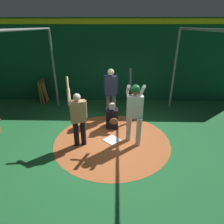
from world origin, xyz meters
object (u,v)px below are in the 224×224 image
Objects in this scene: visitor at (78,117)px; bat_rack at (45,90)px; batter at (135,109)px; catcher at (112,118)px; umpire at (111,91)px; home_plate at (112,140)px.

visitor reaches higher than bat_rack.
visitor is at bearing -83.88° from batter.
umpire is at bearing -174.73° from catcher.
bat_rack is at bearing -136.27° from home_plate.
umpire is at bearing -156.37° from batter.
catcher is 1.02m from umpire.
visitor is (0.24, -0.93, 0.90)m from home_plate.
home_plate is 0.23× the size of umpire.
umpire is at bearing 139.63° from visitor.
batter is 5.09m from bat_rack.
visitor is (0.17, -1.55, -0.18)m from batter.
batter is 1.80× the size of bat_rack.
home_plate is at bearing 89.47° from visitor.
bat_rack reaches higher than catcher.
umpire is 1.98m from visitor.
batter is at bearing 23.63° from umpire.
catcher is at bearing -179.07° from home_plate.
visitor is at bearing -75.49° from home_plate.
catcher is at bearing -143.93° from batter.
batter is 1.15× the size of umpire.
catcher is 0.47× the size of visitor.
bat_rack is at bearing -128.41° from catcher.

